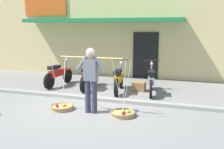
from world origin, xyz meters
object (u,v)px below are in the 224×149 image
object	(u,v)px
motorcycle_third_in_row	(119,79)
motorcycle_end_of_row	(151,80)
fruit_basket_left_side	(62,107)
fruit_basket_right_side	(123,113)
motorcycle_nearest_shop	(58,74)
fruit_vendor	(91,76)
wooden_crate	(139,87)
motorcycle_second_in_row	(89,76)

from	to	relation	value
motorcycle_third_in_row	motorcycle_end_of_row	bearing A→B (deg)	7.37
fruit_basket_left_side	motorcycle_end_of_row	world-z (taller)	fruit_basket_left_side
fruit_basket_right_side	motorcycle_third_in_row	world-z (taller)	fruit_basket_right_side
motorcycle_nearest_shop	motorcycle_third_in_row	bearing A→B (deg)	-4.86
fruit_vendor	fruit_basket_right_side	bearing A→B (deg)	-0.11
wooden_crate	fruit_basket_right_side	bearing A→B (deg)	-85.55
motorcycle_end_of_row	fruit_basket_right_side	bearing A→B (deg)	-95.72
fruit_basket_right_side	wooden_crate	world-z (taller)	fruit_basket_right_side
fruit_basket_right_side	motorcycle_second_in_row	size ratio (longest dim) A/B	0.80
motorcycle_second_in_row	motorcycle_third_in_row	distance (m)	1.17
motorcycle_nearest_shop	motorcycle_third_in_row	size ratio (longest dim) A/B	1.01
motorcycle_nearest_shop	motorcycle_third_in_row	distance (m)	2.48
motorcycle_nearest_shop	fruit_vendor	bearing A→B (deg)	-46.70
motorcycle_nearest_shop	motorcycle_second_in_row	distance (m)	1.31
fruit_basket_left_side	motorcycle_second_in_row	size ratio (longest dim) A/B	0.80
motorcycle_third_in_row	fruit_basket_right_side	bearing A→B (deg)	-70.56
fruit_vendor	motorcycle_end_of_row	xyz separation A→B (m)	(1.12, 2.53, -0.53)
motorcycle_second_in_row	wooden_crate	distance (m)	1.83
motorcycle_nearest_shop	motorcycle_second_in_row	xyz separation A→B (m)	(1.31, -0.07, 0.00)
fruit_vendor	fruit_basket_right_side	world-z (taller)	fruit_vendor
motorcycle_third_in_row	wooden_crate	xyz separation A→B (m)	(0.63, 0.37, -0.29)
fruit_basket_right_side	motorcycle_third_in_row	distance (m)	2.56
fruit_basket_left_side	motorcycle_nearest_shop	size ratio (longest dim) A/B	0.80
fruit_basket_right_side	motorcycle_end_of_row	world-z (taller)	fruit_basket_right_side
fruit_vendor	motorcycle_second_in_row	world-z (taller)	fruit_vendor
motorcycle_end_of_row	wooden_crate	bearing A→B (deg)	153.98
motorcycle_nearest_shop	wooden_crate	world-z (taller)	motorcycle_nearest_shop
fruit_basket_left_side	motorcycle_nearest_shop	xyz separation A→B (m)	(-1.59, 2.60, 0.38)
fruit_basket_right_side	motorcycle_nearest_shop	size ratio (longest dim) A/B	0.80
motorcycle_nearest_shop	wooden_crate	xyz separation A→B (m)	(3.10, 0.16, -0.29)
fruit_vendor	fruit_basket_right_side	size ratio (longest dim) A/B	1.19
fruit_basket_right_side	motorcycle_end_of_row	xyz separation A→B (m)	(0.25, 2.53, 0.38)
motorcycle_third_in_row	wooden_crate	size ratio (longest dim) A/B	4.11
fruit_vendor	motorcycle_third_in_row	xyz separation A→B (m)	(0.02, 2.39, -0.53)
motorcycle_nearest_shop	motorcycle_end_of_row	size ratio (longest dim) A/B	1.01
motorcycle_nearest_shop	fruit_basket_right_side	bearing A→B (deg)	-38.12
motorcycle_third_in_row	motorcycle_end_of_row	size ratio (longest dim) A/B	1.00
fruit_basket_right_side	wooden_crate	bearing A→B (deg)	94.45
motorcycle_nearest_shop	motorcycle_second_in_row	world-z (taller)	same
motorcycle_third_in_row	fruit_basket_left_side	bearing A→B (deg)	-110.31
fruit_basket_right_side	motorcycle_third_in_row	size ratio (longest dim) A/B	0.80
fruit_basket_right_side	motorcycle_end_of_row	distance (m)	2.57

